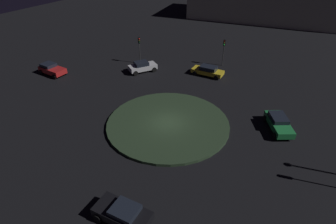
{
  "coord_description": "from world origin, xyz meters",
  "views": [
    {
      "loc": [
        -13.03,
        21.04,
        17.43
      ],
      "look_at": [
        0.0,
        0.0,
        1.58
      ],
      "focal_mm": 30.35,
      "sensor_mm": 36.0,
      "label": 1
    }
  ],
  "objects_px": {
    "car_red": "(52,69)",
    "traffic_light_southeast": "(139,45)",
    "car_yellow": "(208,71)",
    "store_building": "(270,1)",
    "car_black": "(123,213)",
    "traffic_light_south": "(224,47)",
    "car_green": "(279,123)",
    "car_silver": "(142,66)"
  },
  "relations": [
    {
      "from": "car_black",
      "to": "car_red",
      "type": "bearing_deg",
      "value": -33.84
    },
    {
      "from": "car_silver",
      "to": "car_green",
      "type": "relative_size",
      "value": 0.94
    },
    {
      "from": "traffic_light_southeast",
      "to": "traffic_light_south",
      "type": "bearing_deg",
      "value": 71.67
    },
    {
      "from": "store_building",
      "to": "car_green",
      "type": "bearing_deg",
      "value": 96.11
    },
    {
      "from": "store_building",
      "to": "car_red",
      "type": "bearing_deg",
      "value": 59.04
    },
    {
      "from": "car_black",
      "to": "traffic_light_southeast",
      "type": "bearing_deg",
      "value": -60.26
    },
    {
      "from": "car_silver",
      "to": "car_green",
      "type": "height_order",
      "value": "car_silver"
    },
    {
      "from": "car_red",
      "to": "traffic_light_southeast",
      "type": "distance_m",
      "value": 13.07
    },
    {
      "from": "car_silver",
      "to": "store_building",
      "type": "xyz_separation_m",
      "value": [
        -7.21,
        -39.91,
        3.02
      ]
    },
    {
      "from": "car_yellow",
      "to": "car_green",
      "type": "distance_m",
      "value": 14.21
    },
    {
      "from": "car_silver",
      "to": "traffic_light_southeast",
      "type": "distance_m",
      "value": 3.77
    },
    {
      "from": "traffic_light_south",
      "to": "store_building",
      "type": "relative_size",
      "value": 0.11
    },
    {
      "from": "car_green",
      "to": "traffic_light_southeast",
      "type": "height_order",
      "value": "traffic_light_southeast"
    },
    {
      "from": "traffic_light_southeast",
      "to": "traffic_light_south",
      "type": "height_order",
      "value": "traffic_light_southeast"
    },
    {
      "from": "car_black",
      "to": "traffic_light_southeast",
      "type": "xyz_separation_m",
      "value": [
        15.96,
        -23.56,
        2.17
      ]
    },
    {
      "from": "car_red",
      "to": "store_building",
      "type": "height_order",
      "value": "store_building"
    },
    {
      "from": "car_yellow",
      "to": "car_red",
      "type": "relative_size",
      "value": 1.12
    },
    {
      "from": "traffic_light_southeast",
      "to": "car_black",
      "type": "bearing_deg",
      "value": -12.28
    },
    {
      "from": "car_red",
      "to": "traffic_light_southeast",
      "type": "xyz_separation_m",
      "value": [
        -8.36,
        -9.82,
        2.14
      ]
    },
    {
      "from": "car_green",
      "to": "car_silver",
      "type": "bearing_deg",
      "value": -134.68
    },
    {
      "from": "car_black",
      "to": "car_red",
      "type": "relative_size",
      "value": 1.05
    },
    {
      "from": "traffic_light_southeast",
      "to": "car_red",
      "type": "bearing_deg",
      "value": -86.78
    },
    {
      "from": "car_green",
      "to": "traffic_light_southeast",
      "type": "distance_m",
      "value": 23.52
    },
    {
      "from": "store_building",
      "to": "car_black",
      "type": "bearing_deg",
      "value": 85.66
    },
    {
      "from": "car_yellow",
      "to": "car_black",
      "type": "relative_size",
      "value": 1.07
    },
    {
      "from": "car_yellow",
      "to": "traffic_light_southeast",
      "type": "bearing_deg",
      "value": -175.39
    },
    {
      "from": "car_yellow",
      "to": "traffic_light_south",
      "type": "height_order",
      "value": "traffic_light_south"
    },
    {
      "from": "car_yellow",
      "to": "car_red",
      "type": "bearing_deg",
      "value": -152.78
    },
    {
      "from": "car_yellow",
      "to": "store_building",
      "type": "relative_size",
      "value": 0.12
    },
    {
      "from": "car_red",
      "to": "store_building",
      "type": "bearing_deg",
      "value": 70.97
    },
    {
      "from": "car_black",
      "to": "store_building",
      "type": "height_order",
      "value": "store_building"
    },
    {
      "from": "store_building",
      "to": "car_yellow",
      "type": "bearing_deg",
      "value": 81.77
    },
    {
      "from": "car_silver",
      "to": "car_black",
      "type": "bearing_deg",
      "value": -114.79
    },
    {
      "from": "car_silver",
      "to": "car_red",
      "type": "height_order",
      "value": "car_silver"
    },
    {
      "from": "car_yellow",
      "to": "car_silver",
      "type": "distance_m",
      "value": 9.46
    },
    {
      "from": "car_silver",
      "to": "traffic_light_south",
      "type": "distance_m",
      "value": 12.39
    },
    {
      "from": "car_black",
      "to": "traffic_light_southeast",
      "type": "relative_size",
      "value": 1.03
    },
    {
      "from": "car_black",
      "to": "traffic_light_southeast",
      "type": "distance_m",
      "value": 28.54
    },
    {
      "from": "car_silver",
      "to": "traffic_light_southeast",
      "type": "height_order",
      "value": "traffic_light_southeast"
    },
    {
      "from": "store_building",
      "to": "car_silver",
      "type": "bearing_deg",
      "value": 69.24
    },
    {
      "from": "car_green",
      "to": "traffic_light_south",
      "type": "height_order",
      "value": "traffic_light_south"
    },
    {
      "from": "car_green",
      "to": "car_yellow",
      "type": "bearing_deg",
      "value": -157.36
    }
  ]
}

